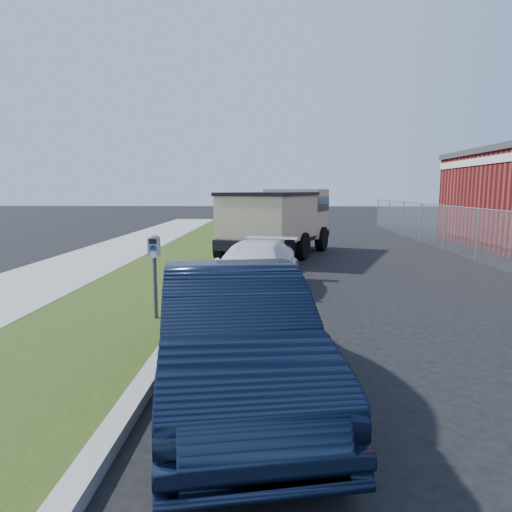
{
  "coord_description": "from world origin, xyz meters",
  "views": [
    {
      "loc": [
        -1.04,
        -8.89,
        2.44
      ],
      "look_at": [
        -1.4,
        1.0,
        1.0
      ],
      "focal_mm": 32.0,
      "sensor_mm": 36.0,
      "label": 1
    }
  ],
  "objects_px": {
    "dump_truck": "(281,218)",
    "white_wagon": "(254,268)",
    "navy_sedan": "(234,333)",
    "parking_meter": "(154,258)"
  },
  "relations": [
    {
      "from": "parking_meter",
      "to": "white_wagon",
      "type": "relative_size",
      "value": 0.36
    },
    {
      "from": "parking_meter",
      "to": "navy_sedan",
      "type": "bearing_deg",
      "value": -56.76
    },
    {
      "from": "navy_sedan",
      "to": "dump_truck",
      "type": "bearing_deg",
      "value": 75.36
    },
    {
      "from": "dump_truck",
      "to": "white_wagon",
      "type": "bearing_deg",
      "value": -75.83
    },
    {
      "from": "white_wagon",
      "to": "dump_truck",
      "type": "height_order",
      "value": "dump_truck"
    },
    {
      "from": "parking_meter",
      "to": "white_wagon",
      "type": "xyz_separation_m",
      "value": [
        1.66,
        2.7,
        -0.63
      ]
    },
    {
      "from": "dump_truck",
      "to": "navy_sedan",
      "type": "bearing_deg",
      "value": -72.8
    },
    {
      "from": "parking_meter",
      "to": "dump_truck",
      "type": "height_order",
      "value": "dump_truck"
    },
    {
      "from": "parking_meter",
      "to": "navy_sedan",
      "type": "distance_m",
      "value": 3.28
    },
    {
      "from": "navy_sedan",
      "to": "dump_truck",
      "type": "distance_m",
      "value": 11.9
    }
  ]
}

